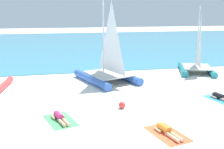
% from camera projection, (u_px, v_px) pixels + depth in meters
% --- Properties ---
extents(ground_plane, '(120.00, 120.00, 0.00)m').
position_uv_depth(ground_plane, '(98.00, 74.00, 20.52)').
color(ground_plane, white).
extents(ocean_water, '(120.00, 40.00, 0.05)m').
position_uv_depth(ocean_water, '(76.00, 43.00, 40.23)').
color(ocean_water, teal).
rests_on(ocean_water, ground).
extents(sailboat_blue, '(4.28, 5.34, 6.04)m').
position_uv_depth(sailboat_blue, '(108.00, 69.00, 18.33)').
color(sailboat_blue, blue).
rests_on(sailboat_blue, ground).
extents(sailboat_teal, '(3.79, 4.60, 5.16)m').
position_uv_depth(sailboat_teal, '(197.00, 63.00, 21.00)').
color(sailboat_teal, teal).
rests_on(sailboat_teal, ground).
extents(towel_leftmost, '(1.62, 2.14, 0.01)m').
position_uv_depth(towel_leftmost, '(60.00, 120.00, 11.87)').
color(towel_leftmost, '#4CB266').
rests_on(towel_leftmost, ground).
extents(sunbather_leftmost, '(0.84, 1.54, 0.30)m').
position_uv_depth(sunbather_leftmost, '(60.00, 117.00, 11.90)').
color(sunbather_leftmost, '#D83372').
rests_on(sunbather_leftmost, towel_leftmost).
extents(towel_center_left, '(1.49, 2.09, 0.01)m').
position_uv_depth(towel_center_left, '(167.00, 134.00, 10.57)').
color(towel_center_left, '#EA5933').
rests_on(towel_center_left, ground).
extents(sunbather_center_left, '(0.73, 1.56, 0.30)m').
position_uv_depth(sunbather_center_left, '(166.00, 130.00, 10.60)').
color(sunbather_center_left, orange).
rests_on(sunbather_center_left, towel_center_left).
extents(towel_rightmost, '(1.45, 2.08, 0.01)m').
position_uv_depth(towel_rightmost, '(221.00, 99.00, 14.69)').
color(towel_rightmost, '#338CD8').
rests_on(towel_rightmost, ground).
extents(sunbather_rightmost, '(0.70, 1.56, 0.30)m').
position_uv_depth(sunbather_rightmost, '(220.00, 97.00, 14.72)').
color(sunbather_rightmost, black).
rests_on(sunbather_rightmost, towel_rightmost).
extents(beach_ball, '(0.35, 0.35, 0.35)m').
position_uv_depth(beach_ball, '(122.00, 105.00, 13.33)').
color(beach_ball, red).
rests_on(beach_ball, ground).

